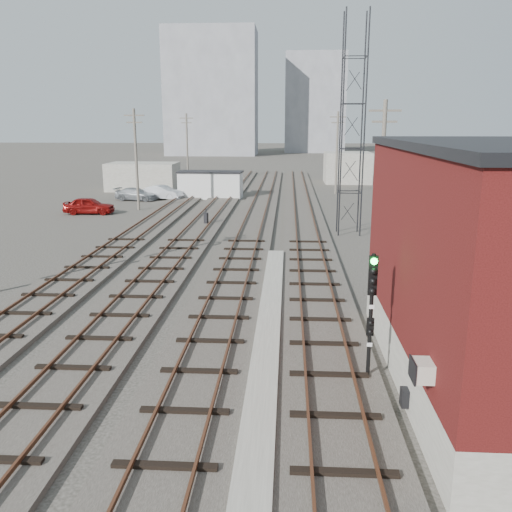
# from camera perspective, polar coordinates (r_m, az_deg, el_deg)

# --- Properties ---
(ground) EXTENTS (320.00, 320.00, 0.00)m
(ground) POSITION_cam_1_polar(r_m,az_deg,el_deg) (63.99, 2.35, 6.85)
(ground) COLOR #282621
(ground) RESTS_ON ground
(track_right) EXTENTS (3.20, 90.00, 0.39)m
(track_right) POSITION_cam_1_polar(r_m,az_deg,el_deg) (43.21, 5.13, 3.60)
(track_right) COLOR #332D28
(track_right) RESTS_ON ground
(track_mid_right) EXTENTS (3.20, 90.00, 0.39)m
(track_mid_right) POSITION_cam_1_polar(r_m,az_deg,el_deg) (43.27, -0.19, 3.67)
(track_mid_right) COLOR #332D28
(track_mid_right) RESTS_ON ground
(track_mid_left) EXTENTS (3.20, 90.00, 0.39)m
(track_mid_left) POSITION_cam_1_polar(r_m,az_deg,el_deg) (43.70, -5.44, 3.70)
(track_mid_left) COLOR #332D28
(track_mid_left) RESTS_ON ground
(track_left) EXTENTS (3.20, 90.00, 0.39)m
(track_left) POSITION_cam_1_polar(r_m,az_deg,el_deg) (44.49, -10.55, 3.71)
(track_left) COLOR #332D28
(track_left) RESTS_ON ground
(platform_curb) EXTENTS (0.90, 28.00, 0.26)m
(platform_curb) POSITION_cam_1_polar(r_m,az_deg,el_deg) (19.09, 1.11, -9.59)
(platform_curb) COLOR gray
(platform_curb) RESTS_ON ground
(brick_building) EXTENTS (6.54, 12.20, 7.22)m
(brick_building) POSITION_cam_1_polar(r_m,az_deg,el_deg) (17.24, 24.81, -1.18)
(brick_building) COLOR gray
(brick_building) RESTS_ON ground
(lattice_tower) EXTENTS (1.60, 1.60, 15.00)m
(lattice_tower) POSITION_cam_1_polar(r_m,az_deg,el_deg) (38.75, 10.09, 13.27)
(lattice_tower) COLOR black
(lattice_tower) RESTS_ON ground
(utility_pole_left_b) EXTENTS (1.80, 0.24, 9.00)m
(utility_pole_left_b) POSITION_cam_1_polar(r_m,az_deg,el_deg) (50.49, -12.51, 10.16)
(utility_pole_left_b) COLOR #595147
(utility_pole_left_b) RESTS_ON ground
(utility_pole_left_c) EXTENTS (1.80, 0.24, 9.00)m
(utility_pole_left_c) POSITION_cam_1_polar(r_m,az_deg,el_deg) (74.83, -7.26, 11.44)
(utility_pole_left_c) COLOR #595147
(utility_pole_left_c) RESTS_ON ground
(utility_pole_right_a) EXTENTS (1.80, 0.24, 9.00)m
(utility_pole_right_a) POSITION_cam_1_polar(r_m,az_deg,el_deg) (32.09, 13.08, 8.23)
(utility_pole_right_a) COLOR #595147
(utility_pole_right_a) RESTS_ON ground
(utility_pole_right_b) EXTENTS (1.80, 0.24, 9.00)m
(utility_pole_right_b) POSITION_cam_1_polar(r_m,az_deg,el_deg) (61.81, 8.51, 10.93)
(utility_pole_right_b) COLOR #595147
(utility_pole_right_b) RESTS_ON ground
(apartment_left) EXTENTS (22.00, 14.00, 30.00)m
(apartment_left) POSITION_cam_1_polar(r_m,az_deg,el_deg) (140.03, -4.65, 16.72)
(apartment_left) COLOR gray
(apartment_left) RESTS_ON ground
(apartment_right) EXTENTS (16.00, 12.00, 26.00)m
(apartment_right) POSITION_cam_1_polar(r_m,az_deg,el_deg) (153.76, 6.19, 15.67)
(apartment_right) COLOR gray
(apartment_right) RESTS_ON ground
(shed_left) EXTENTS (8.00, 5.00, 3.20)m
(shed_left) POSITION_cam_1_polar(r_m,az_deg,el_deg) (66.08, -11.79, 8.19)
(shed_left) COLOR gray
(shed_left) RESTS_ON ground
(shed_right) EXTENTS (6.00, 6.00, 4.00)m
(shed_right) POSITION_cam_1_polar(r_m,az_deg,el_deg) (74.15, 9.59, 9.18)
(shed_right) COLOR gray
(shed_right) RESTS_ON ground
(signal_mast) EXTENTS (0.40, 0.41, 4.01)m
(signal_mast) POSITION_cam_1_polar(r_m,az_deg,el_deg) (16.55, 12.03, -5.38)
(signal_mast) COLOR gray
(signal_mast) RESTS_ON ground
(switch_stand) EXTENTS (0.35, 0.35, 1.21)m
(switch_stand) POSITION_cam_1_polar(r_m,az_deg,el_deg) (42.05, -5.28, 3.95)
(switch_stand) COLOR black
(switch_stand) RESTS_ON ground
(site_trailer) EXTENTS (6.87, 3.23, 2.84)m
(site_trailer) POSITION_cam_1_polar(r_m,az_deg,el_deg) (57.87, -4.80, 7.51)
(site_trailer) COLOR silver
(site_trailer) RESTS_ON ground
(car_red) EXTENTS (4.41, 1.95, 1.48)m
(car_red) POSITION_cam_1_polar(r_m,az_deg,el_deg) (49.60, -17.16, 5.09)
(car_red) COLOR maroon
(car_red) RESTS_ON ground
(car_silver) EXTENTS (4.68, 2.79, 1.46)m
(car_silver) POSITION_cam_1_polar(r_m,az_deg,el_deg) (57.47, -9.83, 6.61)
(car_silver) COLOR #B9BCC1
(car_silver) RESTS_ON ground
(car_grey) EXTENTS (4.65, 2.52, 1.28)m
(car_grey) POSITION_cam_1_polar(r_m,az_deg,el_deg) (57.33, -12.50, 6.38)
(car_grey) COLOR gray
(car_grey) RESTS_ON ground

